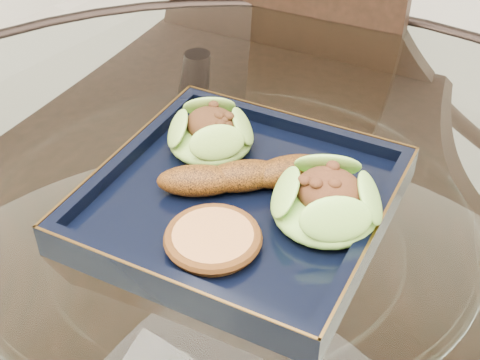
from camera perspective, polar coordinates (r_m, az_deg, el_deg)
The scene contains 6 objects.
dining_chair at distance 1.09m, azimuth 0.79°, elevation 0.64°, with size 0.48×0.48×0.93m.
navy_plate at distance 0.64m, azimuth 0.00°, elevation -2.08°, with size 0.27×0.27×0.02m, color black.
lettuce_wrap_left at distance 0.69m, azimuth -2.53°, elevation 3.80°, with size 0.09×0.09×0.03m, color olive.
lettuce_wrap_right at distance 0.61m, azimuth 7.38°, elevation -2.09°, with size 0.10×0.10×0.04m, color #60A42F.
roasted_plantain at distance 0.64m, azimuth 0.28°, elevation 0.35°, with size 0.16×0.03×0.03m, color #6A340B.
crumb_patty at distance 0.58m, azimuth -2.32°, elevation -5.12°, with size 0.08×0.08×0.01m, color #BC763E.
Camera 1 is at (0.27, -0.33, 1.19)m, focal length 50.00 mm.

